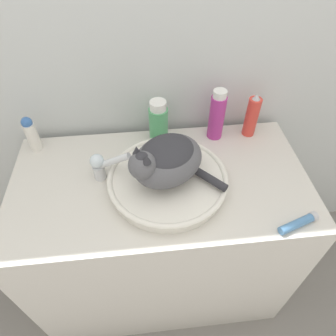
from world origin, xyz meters
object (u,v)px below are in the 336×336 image
object	(u,v)px
cat	(166,159)
cream_tube	(299,223)
spray_bottle_trigger	(252,116)
shampoo_bottle_tall	(217,115)
faucet	(102,165)
deodorant_stick	(31,134)
mouthwash_bottle	(159,123)

from	to	relation	value
cat	cream_tube	world-z (taller)	cat
spray_bottle_trigger	shampoo_bottle_tall	bearing A→B (deg)	180.00
faucet	spray_bottle_trigger	size ratio (longest dim) A/B	0.78
deodorant_stick	cream_tube	xyz separation A→B (m)	(0.91, -0.47, -0.06)
deodorant_stick	faucet	bearing A→B (deg)	-34.62
spray_bottle_trigger	deodorant_stick	bearing A→B (deg)	180.00
faucet	spray_bottle_trigger	distance (m)	0.64
shampoo_bottle_tall	deodorant_stick	distance (m)	0.74
cat	deodorant_stick	world-z (taller)	cat
cat	mouthwash_bottle	bearing A→B (deg)	-122.63
shampoo_bottle_tall	deodorant_stick	bearing A→B (deg)	180.00
mouthwash_bottle	cream_tube	size ratio (longest dim) A/B	1.30
cat	deodorant_stick	xyz separation A→B (m)	(-0.50, 0.26, -0.06)
faucet	spray_bottle_trigger	xyz separation A→B (m)	(0.60, 0.19, 0.02)
faucet	deodorant_stick	xyz separation A→B (m)	(-0.28, 0.19, 0.01)
faucet	spray_bottle_trigger	bearing A→B (deg)	32.81
spray_bottle_trigger	deodorant_stick	distance (m)	0.88
deodorant_stick	cream_tube	size ratio (longest dim) A/B	1.06
shampoo_bottle_tall	spray_bottle_trigger	world-z (taller)	shampoo_bottle_tall
cat	cream_tube	xyz separation A→B (m)	(0.41, -0.21, -0.13)
cat	spray_bottle_trigger	world-z (taller)	cat
cat	shampoo_bottle_tall	distance (m)	0.35
spray_bottle_trigger	deodorant_stick	xyz separation A→B (m)	(-0.88, 0.00, -0.01)
faucet	mouthwash_bottle	world-z (taller)	mouthwash_bottle
spray_bottle_trigger	cream_tube	bearing A→B (deg)	-86.63
cat	deodorant_stick	size ratio (longest dim) A/B	2.31
faucet	shampoo_bottle_tall	distance (m)	0.50
cat	faucet	world-z (taller)	cat
cat	shampoo_bottle_tall	size ratio (longest dim) A/B	1.61
faucet	shampoo_bottle_tall	size ratio (longest dim) A/B	0.69
faucet	deodorant_stick	distance (m)	0.34
faucet	cream_tube	size ratio (longest dim) A/B	1.04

